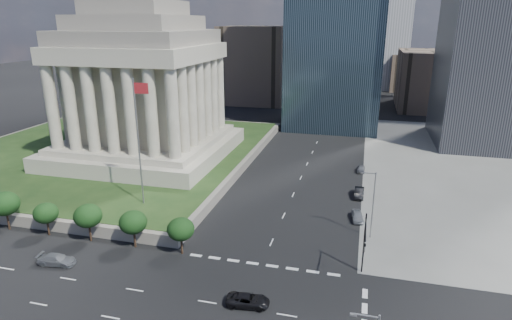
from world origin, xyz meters
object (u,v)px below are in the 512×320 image
(parked_sedan_near, at_px, (357,216))
(suv_grey, at_px, (57,260))
(flagpole, at_px, (139,136))
(war_memorial, at_px, (141,64))
(pickup_truck, at_px, (248,300))
(parked_sedan_mid, at_px, (359,193))
(parked_sedan_far, at_px, (361,169))
(street_lamp_north, at_px, (372,201))
(traffic_signal_ne, at_px, (365,241))

(parked_sedan_near, bearing_deg, suv_grey, -155.77)
(flagpole, xyz_separation_m, parked_sedan_near, (33.33, 6.26, -12.40))
(war_memorial, distance_m, pickup_truck, 58.52)
(parked_sedan_mid, relative_size, parked_sedan_far, 1.23)
(flagpole, height_order, parked_sedan_near, flagpole)
(suv_grey, bearing_deg, flagpole, -19.53)
(flagpole, relative_size, street_lamp_north, 2.00)
(traffic_signal_ne, relative_size, parked_sedan_far, 2.10)
(flagpole, bearing_deg, parked_sedan_mid, 25.67)
(war_memorial, bearing_deg, street_lamp_north, -25.92)
(flagpole, xyz_separation_m, street_lamp_north, (35.16, 1.00, -7.45))
(street_lamp_north, bearing_deg, war_memorial, 154.08)
(parked_sedan_mid, distance_m, parked_sedan_far, 13.65)
(street_lamp_north, distance_m, suv_grey, 42.84)
(parked_sedan_near, bearing_deg, parked_sedan_mid, 82.52)
(flagpole, bearing_deg, war_memorial, 116.89)
(flagpole, bearing_deg, traffic_signal_ne, -16.71)
(suv_grey, height_order, parked_sedan_near, parked_sedan_near)
(traffic_signal_ne, xyz_separation_m, street_lamp_north, (0.83, 11.30, 0.41))
(street_lamp_north, relative_size, pickup_truck, 2.08)
(war_memorial, bearing_deg, parked_sedan_far, 7.10)
(flagpole, bearing_deg, pickup_truck, -39.49)
(war_memorial, bearing_deg, pickup_truck, -50.85)
(street_lamp_north, xyz_separation_m, parked_sedan_mid, (-1.83, 15.02, -4.89))
(street_lamp_north, xyz_separation_m, pickup_truck, (-12.78, -19.44, -5.00))
(traffic_signal_ne, height_order, parked_sedan_far, traffic_signal_ne)
(suv_grey, bearing_deg, war_memorial, 4.68)
(parked_sedan_near, bearing_deg, traffic_signal_ne, -94.02)
(flagpole, height_order, street_lamp_north, flagpole)
(parked_sedan_near, bearing_deg, war_memorial, 151.22)
(pickup_truck, distance_m, parked_sedan_mid, 36.15)
(flagpole, bearing_deg, parked_sedan_near, 10.64)
(flagpole, relative_size, parked_sedan_mid, 4.27)
(suv_grey, relative_size, parked_sedan_far, 1.27)
(pickup_truck, distance_m, suv_grey, 26.05)
(parked_sedan_mid, bearing_deg, parked_sedan_far, 90.50)
(war_memorial, relative_size, flagpole, 1.95)
(flagpole, height_order, parked_sedan_far, flagpole)
(pickup_truck, height_order, suv_grey, suv_grey)
(parked_sedan_mid, bearing_deg, war_memorial, 170.55)
(parked_sedan_near, distance_m, parked_sedan_mid, 9.76)
(pickup_truck, bearing_deg, flagpole, 44.56)
(parked_sedan_near, bearing_deg, parked_sedan_far, 82.52)
(war_memorial, distance_m, parked_sedan_near, 53.04)
(pickup_truck, bearing_deg, parked_sedan_near, -29.86)
(war_memorial, distance_m, parked_sedan_far, 50.33)
(traffic_signal_ne, xyz_separation_m, suv_grey, (-37.93, -6.25, -4.55))
(flagpole, distance_m, traffic_signal_ne, 36.69)
(street_lamp_north, distance_m, pickup_truck, 23.79)
(traffic_signal_ne, distance_m, pickup_truck, 15.17)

